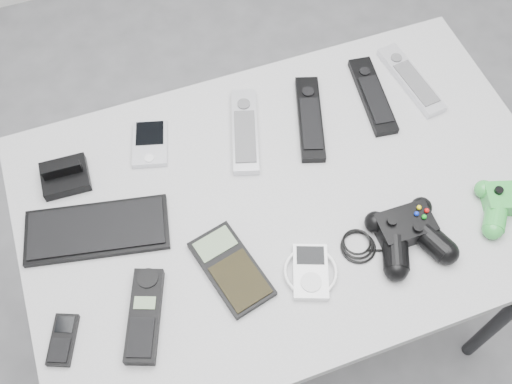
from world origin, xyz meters
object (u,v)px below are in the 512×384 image
object	(u,v)px
pda	(150,143)
mobile_phone	(63,340)
desk	(288,211)
pda_keyboard	(97,230)
controller_green	(510,204)
remote_black_a	(310,118)
remote_silver_b	(411,79)
mp3_player	(311,272)
calculator	(231,269)
controller_black	(408,233)
remote_black_b	(373,95)
remote_silver_a	(245,130)
cordless_handset	(145,315)

from	to	relation	value
pda	mobile_phone	world-z (taller)	pda
desk	pda_keyboard	size ratio (longest dim) A/B	3.89
pda	controller_green	world-z (taller)	controller_green
mobile_phone	controller_green	size ratio (longest dim) A/B	0.66
remote_black_a	remote_silver_b	world-z (taller)	same
mobile_phone	mp3_player	xyz separation A→B (m)	(0.48, -0.03, 0.00)
calculator	controller_green	bearing A→B (deg)	-19.93
remote_black_a	controller_black	distance (m)	0.35
desk	mobile_phone	world-z (taller)	mobile_phone
desk	remote_silver_b	world-z (taller)	remote_silver_b
remote_black_a	desk	bearing A→B (deg)	-106.71
pda	remote_silver_b	xyz separation A→B (m)	(0.62, -0.03, 0.00)
remote_silver_b	mp3_player	distance (m)	0.55
mp3_player	controller_green	distance (m)	0.44
pda_keyboard	controller_black	bearing A→B (deg)	-9.69
desk	controller_green	bearing A→B (deg)	-23.70
pda_keyboard	controller_green	world-z (taller)	controller_green
pda_keyboard	calculator	world-z (taller)	same
pda	remote_black_b	size ratio (longest dim) A/B	0.53
remote_silver_b	controller_black	world-z (taller)	controller_black
remote_silver_a	cordless_handset	world-z (taller)	cordless_handset
remote_silver_b	calculator	world-z (taller)	remote_silver_b
desk	calculator	size ratio (longest dim) A/B	6.09
cordless_handset	mp3_player	distance (m)	0.33
mobile_phone	calculator	size ratio (longest dim) A/B	0.52
mp3_player	controller_black	world-z (taller)	controller_black
remote_black_b	mobile_phone	world-z (taller)	remote_black_b
remote_silver_a	pda_keyboard	bearing A→B (deg)	-143.02
pda	desk	bearing A→B (deg)	-27.30
pda	remote_black_b	xyz separation A→B (m)	(0.52, -0.04, 0.00)
pda_keyboard	remote_silver_a	distance (m)	0.38
mobile_phone	mp3_player	distance (m)	0.48
calculator	controller_black	bearing A→B (deg)	-22.25
remote_silver_a	calculator	size ratio (longest dim) A/B	1.21
remote_black_a	mp3_player	size ratio (longest dim) A/B	2.02
remote_silver_b	remote_black_a	bearing A→B (deg)	179.09
pda_keyboard	controller_green	distance (m)	0.84
mobile_phone	controller_black	xyz separation A→B (m)	(0.69, -0.03, 0.02)
pda	cordless_handset	xyz separation A→B (m)	(-0.11, -0.38, 0.00)
mobile_phone	remote_silver_a	bearing A→B (deg)	57.28
remote_silver_a	remote_black_a	size ratio (longest dim) A/B	0.97
pda	remote_silver_b	world-z (taller)	remote_silver_b
remote_black_a	mobile_phone	xyz separation A→B (m)	(-0.62, -0.31, -0.00)
remote_silver_a	cordless_handset	size ratio (longest dim) A/B	1.24
desk	mp3_player	size ratio (longest dim) A/B	9.92
pda_keyboard	mp3_player	distance (m)	0.44
remote_black_b	pda_keyboard	bearing A→B (deg)	-161.81
remote_black_a	pda_keyboard	bearing A→B (deg)	-149.67
pda_keyboard	remote_silver_b	distance (m)	0.79
pda_keyboard	mobile_phone	size ratio (longest dim) A/B	3.01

